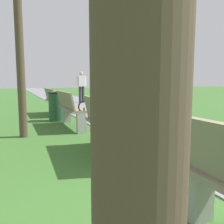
# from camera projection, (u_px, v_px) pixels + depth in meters

# --- Properties ---
(paved_walkway) EXTENTS (2.67, 44.00, 0.02)m
(paved_walkway) POSITION_uv_depth(u_px,v_px,m) (56.00, 96.00, 18.62)
(paved_walkway) COLOR slate
(paved_walkway) RESTS_ON ground
(park_bench_2) EXTENTS (0.54, 1.62, 0.90)m
(park_bench_2) POSITION_uv_depth(u_px,v_px,m) (109.00, 125.00, 3.67)
(park_bench_2) COLOR gray
(park_bench_2) RESTS_ON ground
(park_bench_3) EXTENTS (0.48, 1.60, 0.90)m
(park_bench_3) POSITION_uv_depth(u_px,v_px,m) (71.00, 108.00, 5.97)
(park_bench_3) COLOR gray
(park_bench_3) RESTS_ON ground
(park_bench_4) EXTENTS (0.50, 1.61, 0.90)m
(park_bench_4) POSITION_uv_depth(u_px,v_px,m) (54.00, 101.00, 8.24)
(park_bench_4) COLOR gray
(park_bench_4) RESTS_ON ground
(pedestrian_walking) EXTENTS (0.53, 0.23, 1.62)m
(pedestrian_walking) POSITION_uv_depth(u_px,v_px,m) (81.00, 85.00, 12.62)
(pedestrian_walking) COLOR #2D2D38
(pedestrian_walking) RESTS_ON paved_walkway
(trash_bin) EXTENTS (0.48, 0.48, 0.84)m
(trash_bin) POSITION_uv_depth(u_px,v_px,m) (56.00, 106.00, 6.99)
(trash_bin) COLOR #234C2D
(trash_bin) RESTS_ON ground
(scattered_leaves) EXTENTS (3.41, 10.25, 0.02)m
(scattered_leaves) POSITION_uv_depth(u_px,v_px,m) (150.00, 133.00, 5.31)
(scattered_leaves) COLOR #BC842D
(scattered_leaves) RESTS_ON ground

